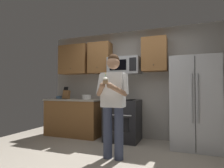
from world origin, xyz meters
The scene contains 12 objects.
ground_plane centered at (0.00, 0.00, 0.00)m, with size 6.00×6.00×0.00m, color #9E9384.
wall_back centered at (0.00, 1.75, 1.30)m, with size 4.40×0.10×2.60m, color gray.
oven_range centered at (-0.15, 1.36, 0.46)m, with size 0.76×0.70×0.93m.
microwave centered at (-0.15, 1.48, 1.72)m, with size 0.74×0.41×0.40m.
refrigerator centered at (1.35, 1.32, 0.90)m, with size 0.90×0.75×1.80m.
cabinet_row_upper centered at (-0.72, 1.53, 1.95)m, with size 2.78×0.36×0.76m.
counter_left centered at (-1.45, 1.38, 0.46)m, with size 1.44×0.66×0.92m.
knife_block centered at (-1.66, 1.33, 1.04)m, with size 0.16×0.15×0.32m.
bowl_large_white centered at (-1.11, 1.39, 0.98)m, with size 0.23×0.23×0.11m.
bowl_small_colored centered at (-1.95, 1.42, 0.96)m, with size 0.15×0.15×0.07m.
person centered at (0.04, 0.21, 1.00)m, with size 0.60×0.48×1.76m.
cupcake centered at (0.04, -0.12, 1.29)m, with size 0.09×0.09×0.17m.
Camera 1 is at (1.16, -2.75, 1.15)m, focal length 30.10 mm.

